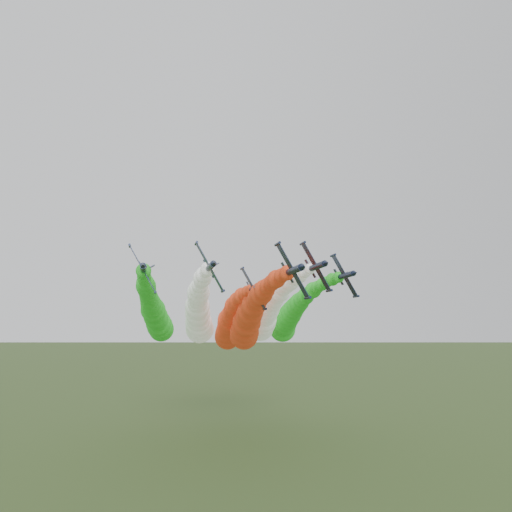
# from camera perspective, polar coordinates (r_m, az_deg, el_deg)

# --- Properties ---
(jet_lead) EXTENTS (11.52, 75.29, 18.69)m
(jet_lead) POSITION_cam_1_polar(r_m,az_deg,el_deg) (122.73, -0.87, -7.43)
(jet_lead) COLOR black
(jet_lead) RESTS_ON ground
(jet_inner_left) EXTENTS (11.72, 75.50, 18.90)m
(jet_inner_left) POSITION_cam_1_polar(r_m,az_deg,el_deg) (133.14, -6.56, -6.75)
(jet_inner_left) COLOR black
(jet_inner_left) RESTS_ON ground
(jet_inner_right) EXTENTS (11.28, 75.06, 18.46)m
(jet_inner_right) POSITION_cam_1_polar(r_m,az_deg,el_deg) (132.96, 1.25, -6.71)
(jet_inner_right) COLOR black
(jet_inner_right) RESTS_ON ground
(jet_outer_left) EXTENTS (11.30, 75.07, 18.48)m
(jet_outer_left) POSITION_cam_1_polar(r_m,az_deg,el_deg) (136.77, -11.39, -6.65)
(jet_outer_left) COLOR black
(jet_outer_left) RESTS_ON ground
(jet_outer_right) EXTENTS (11.73, 75.50, 18.90)m
(jet_outer_right) POSITION_cam_1_polar(r_m,az_deg,el_deg) (146.99, 3.90, -6.95)
(jet_outer_right) COLOR black
(jet_outer_right) RESTS_ON ground
(jet_trail) EXTENTS (11.77, 75.55, 18.95)m
(jet_trail) POSITION_cam_1_polar(r_m,az_deg,el_deg) (147.55, -3.06, -7.87)
(jet_trail) COLOR black
(jet_trail) RESTS_ON ground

